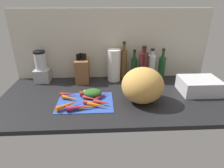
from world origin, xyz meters
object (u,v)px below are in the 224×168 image
Objects in this scene: carrot_9 at (95,103)px; carrot_12 at (92,95)px; carrot_0 at (80,107)px; carrot_10 at (88,93)px; carrot_3 at (79,107)px; bottle_1 at (134,68)px; carrot_4 at (102,102)px; carrot_6 at (102,96)px; carrot_11 at (69,94)px; knife_block at (82,70)px; carrot_2 at (70,98)px; bottle_4 at (162,68)px; cutting_board at (85,102)px; bottle_0 at (124,64)px; carrot_1 at (68,105)px; carrot_7 at (91,98)px; dish_rack at (199,86)px; carrot_8 at (89,107)px; winter_squash at (143,85)px; bottle_2 at (143,66)px; blender_appliance at (42,69)px; bottle_3 at (151,67)px; paper_towel_roll at (114,65)px; carrot_5 at (98,105)px.

carrot_9 is 12.02cm from carrot_12.
carrot_0 is 1.32× the size of carrot_10.
carrot_12 reaches higher than carrot_3.
carrot_3 is 1.28× the size of carrot_10.
bottle_1 is at bearing 48.09° from carrot_3.
carrot_4 is at bearing -55.15° from carrot_10.
carrot_9 reaches higher than carrot_6.
knife_block reaches higher than carrot_11.
carrot_2 is 0.46× the size of bottle_4.
cutting_board is 2.29× the size of carrot_0.
carrot_1 is at bearing -130.81° from bottle_0.
carrot_7 is 5.26cm from carrot_12.
dish_rack is (79.98, 16.10, 3.52)cm from carrot_9.
bottle_4 is at bearing 23.92° from carrot_10.
bottle_4 is at bearing 35.98° from carrot_9.
winter_squash reaches higher than carrot_8.
bottle_2 is at bearing 49.13° from carrot_4.
blender_appliance is at bearing 177.92° from bottle_2.
carrot_7 reaches higher than carrot_3.
carrot_9 is 0.61× the size of bottle_1.
bottle_4 is at bearing 34.67° from carrot_3.
carrot_1 is at bearing -58.15° from blender_appliance.
carrot_7 is at bearing 113.70° from carrot_9.
bottle_3 is at bearing 39.82° from carrot_0.
carrot_1 reaches higher than carrot_6.
carrot_9 is at bearing 31.61° from carrot_0.
winter_squash is at bearing -10.54° from carrot_11.
carrot_7 is at bearing -149.65° from bottle_4.
paper_towel_roll is 9.22cm from bottle_0.
carrot_5 is 1.10× the size of carrot_8.
carrot_4 is 68.26cm from bottle_4.
bottle_3 is at bearing 28.03° from carrot_10.
bottle_1 is (43.01, 49.35, 8.31)cm from carrot_0.
winter_squash is 1.01× the size of dish_rack.
carrot_2 is at bearing 176.03° from winter_squash.
carrot_2 is at bearing 151.25° from carrot_5.
carrot_9 is 1.02× the size of carrot_12.
carrot_2 is 15.04cm from carrot_7.
carrot_11 is (-2.10, 16.28, -0.36)cm from carrot_1.
paper_towel_roll is at bearing 177.51° from bottle_4.
carrot_11 is (-20.15, 13.54, 0.15)cm from carrot_9.
dish_rack is at bearing -31.96° from bottle_2.
bottle_3 is at bearing 28.04° from carrot_2.
carrot_4 is at bearing -112.67° from bottle_0.
bottle_2 is 7.97cm from bottle_3.
blender_appliance reaches higher than carrot_5.
carrot_8 reaches higher than cutting_board.
carrot_0 is 8.77cm from carrot_1.
paper_towel_roll is at bearing 63.67° from carrot_7.
carrot_3 is at bearing -104.81° from carrot_10.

